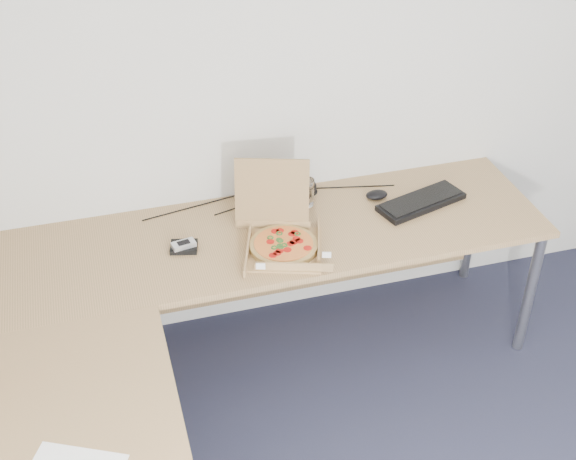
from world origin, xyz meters
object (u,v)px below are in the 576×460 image
object	(u,v)px
desk	(218,313)
keyboard	(421,202)
pizza_box	(282,240)
wallet	(184,247)
drinking_glass	(306,192)

from	to	relation	value
desk	keyboard	world-z (taller)	keyboard
pizza_box	wallet	size ratio (longest dim) A/B	3.30
drinking_glass	keyboard	size ratio (longest dim) A/B	0.31
pizza_box	drinking_glass	distance (m)	0.36
desk	keyboard	xyz separation A→B (m)	(1.07, 0.46, 0.04)
drinking_glass	desk	bearing A→B (deg)	-131.99
pizza_box	keyboard	xyz separation A→B (m)	(0.72, 0.15, -0.03)
drinking_glass	wallet	world-z (taller)	drinking_glass
desk	wallet	size ratio (longest dim) A/B	21.64
pizza_box	wallet	bearing A→B (deg)	-176.38
drinking_glass	wallet	bearing A→B (deg)	-162.56
desk	keyboard	size ratio (longest dim) A/B	5.82
desk	pizza_box	world-z (taller)	pizza_box
wallet	desk	bearing A→B (deg)	-67.85
desk	pizza_box	distance (m)	0.47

